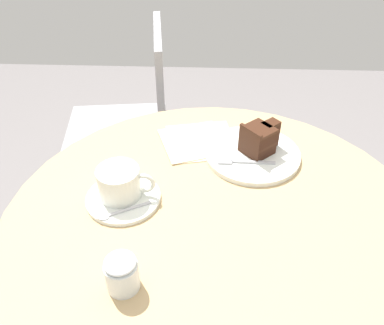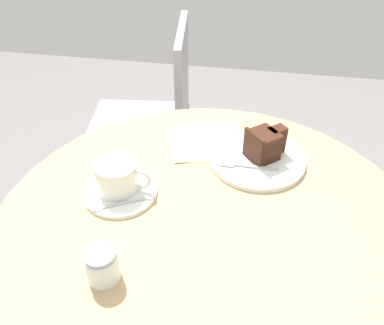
{
  "view_description": "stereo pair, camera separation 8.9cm",
  "coord_description": "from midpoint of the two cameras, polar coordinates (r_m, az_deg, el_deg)",
  "views": [
    {
      "loc": [
        -0.03,
        -0.57,
        1.3
      ],
      "look_at": [
        -0.05,
        0.13,
        0.75
      ],
      "focal_mm": 38.0,
      "sensor_mm": 36.0,
      "label": 1
    },
    {
      "loc": [
        0.06,
        -0.56,
        1.3
      ],
      "look_at": [
        -0.05,
        0.13,
        0.75
      ],
      "focal_mm": 38.0,
      "sensor_mm": 36.0,
      "label": 2
    }
  ],
  "objects": [
    {
      "name": "cafe_table",
      "position": [
        0.9,
        5.01,
        -13.02
      ],
      "size": [
        0.87,
        0.87,
        0.71
      ],
      "color": "tan",
      "rests_on": "ground"
    },
    {
      "name": "cafe_chair",
      "position": [
        1.55,
        -3.14,
        6.8
      ],
      "size": [
        0.42,
        0.42,
        0.82
      ],
      "rotation": [
        0.0,
        0.0,
        4.83
      ],
      "color": "#9E9EA3",
      "rests_on": "ground"
    },
    {
      "name": "saucer",
      "position": [
        0.88,
        -7.13,
        -4.25
      ],
      "size": [
        0.16,
        0.16,
        0.01
      ],
      "color": "silver",
      "rests_on": "cafe_table"
    },
    {
      "name": "cake_slice",
      "position": [
        0.96,
        12.79,
        2.4
      ],
      "size": [
        0.1,
        0.1,
        0.07
      ],
      "rotation": [
        0.0,
        0.0,
        0.71
      ],
      "color": "#381E14",
      "rests_on": "cake_plate"
    },
    {
      "name": "teaspoon",
      "position": [
        0.84,
        -8.19,
        -6.13
      ],
      "size": [
        0.1,
        0.06,
        0.0
      ],
      "rotation": [
        0.0,
        0.0,
        3.62
      ],
      "color": "#B7B7BC",
      "rests_on": "saucer"
    },
    {
      "name": "cake_plate",
      "position": [
        0.98,
        11.68,
        0.4
      ],
      "size": [
        0.23,
        0.23,
        0.01
      ],
      "color": "silver",
      "rests_on": "cafe_table"
    },
    {
      "name": "fork",
      "position": [
        0.94,
        9.69,
        -0.5
      ],
      "size": [
        0.13,
        0.02,
        0.0
      ],
      "rotation": [
        0.0,
        0.0,
        3.11
      ],
      "color": "#B7B7BC",
      "rests_on": "cake_plate"
    },
    {
      "name": "napkin",
      "position": [
        1.02,
        4.27,
        2.81
      ],
      "size": [
        0.21,
        0.2,
        0.0
      ],
      "rotation": [
        0.0,
        0.0,
        3.34
      ],
      "color": "beige",
      "rests_on": "cafe_table"
    },
    {
      "name": "coffee_cup",
      "position": [
        0.86,
        -7.51,
        -2.02
      ],
      "size": [
        0.12,
        0.09,
        0.07
      ],
      "color": "silver",
      "rests_on": "saucer"
    },
    {
      "name": "sugar_pot",
      "position": [
        0.71,
        -8.96,
        -14.15
      ],
      "size": [
        0.06,
        0.06,
        0.07
      ],
      "color": "silver",
      "rests_on": "cafe_table"
    }
  ]
}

